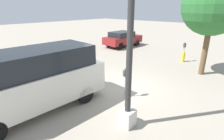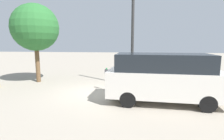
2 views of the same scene
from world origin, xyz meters
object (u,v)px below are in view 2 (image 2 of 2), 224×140
Objects in this scene: lamp_post at (132,47)px; parked_van at (164,77)px; street_tree at (35,28)px; parking_meter_near at (107,74)px.

lamp_post is 1.30× the size of parked_van.
street_tree is (-6.55, 0.33, 1.26)m from lamp_post.
parked_van is 9.06m from street_tree.
parked_van is 0.97× the size of street_tree.
street_tree is at bearing 177.08° from lamp_post.
parking_meter_near is at bearing -16.96° from street_tree.
lamp_post is at bearing 118.15° from parked_van.
street_tree reaches higher than parked_van.
lamp_post is at bearing 54.15° from parking_meter_near.
street_tree is (-5.10, 1.56, 2.78)m from parking_meter_near.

